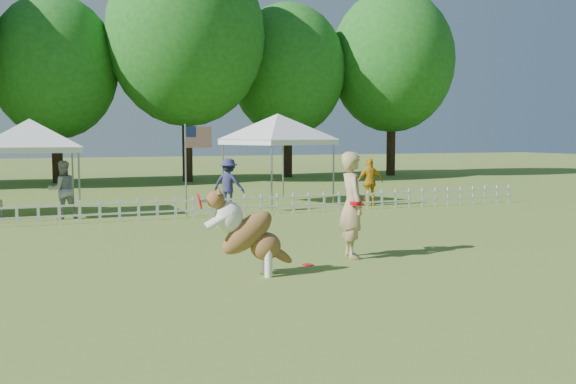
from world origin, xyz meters
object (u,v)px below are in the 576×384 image
Objects in this scene: spectator_a at (63,190)px; spectator_b at (229,184)px; canopy_tent_right at (278,160)px; flag_pole at (186,171)px; handler at (352,205)px; frisbee_on_turf at (308,265)px; dog at (249,233)px; spectator_c at (370,182)px; canopy_tent_left at (31,169)px.

spectator_b is (4.90, 0.52, -0.01)m from spectator_a.
canopy_tent_right is 4.19m from flag_pole.
flag_pole is at bearing 79.19° from spectator_b.
frisbee_on_turf is (-1.05, -0.34, -0.98)m from handler.
dog is 0.48× the size of canopy_tent_right.
dog is at bearing 58.27° from spectator_c.
canopy_tent_right is at bearing 2.86° from canopy_tent_left.
spectator_c is at bearing 166.84° from spectator_a.
canopy_tent_left is at bearing 115.06° from frisbee_on_turf.
frisbee_on_turf is 10.29m from canopy_tent_right.
flag_pole is at bearing -167.18° from canopy_tent_right.
handler is 10.45m from canopy_tent_left.
flag_pole is at bearing 93.44° from dog.
frisbee_on_turf is at bearing 101.98° from spectator_a.
spectator_b is (0.28, 8.56, -0.20)m from handler.
spectator_b is at bearing 10.59° from handler.
spectator_a is 1.01× the size of spectator_b.
canopy_tent_right is at bearing 6.76° from flag_pole.
handler is 9.59m from canopy_tent_right.
spectator_b reaches higher than frisbee_on_turf.
spectator_c is (4.80, 7.70, -0.22)m from handler.
canopy_tent_left is 10.28m from spectator_c.
flag_pole reaches higher than spectator_a.
spectator_b is (1.67, 1.35, -0.51)m from flag_pole.
canopy_tent_right is at bearing -23.94° from spectator_c.
handler reaches higher than spectator_a.
frisbee_on_turf is 9.13m from spectator_a.
handler is at bearing 66.25° from spectator_c.
flag_pole is 3.37m from spectator_a.
flag_pole is (-3.61, -2.11, -0.17)m from canopy_tent_right.
flag_pole reaches higher than dog.
canopy_tent_left reaches higher than spectator_b.
flag_pole is 1.68× the size of spectator_c.
frisbee_on_turf is at bearing 29.30° from dog.
spectator_b is at bearing 81.50° from frisbee_on_turf.
spectator_a is at bearing 6.15° from spectator_c.
dog is 0.90× the size of spectator_b.
spectator_a reaches higher than spectator_c.
handler is 0.67× the size of canopy_tent_right.
spectator_b is at bearing 15.48° from flag_pole.
flag_pole is 1.65× the size of spectator_b.
spectator_c is (2.58, -1.62, -0.69)m from canopy_tent_right.
frisbee_on_turf is at bearing 120.18° from handler.
frisbee_on_turf is at bearing 62.14° from spectator_c.
handler is 9.27m from spectator_a.
dog is 11.08m from canopy_tent_right.
spectator_a is at bearing 114.67° from dog.
spectator_c is at bearing -18.98° from flag_pole.
canopy_tent_left reaches higher than frisbee_on_turf.
canopy_tent_right is (4.51, 10.09, 0.75)m from dog.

